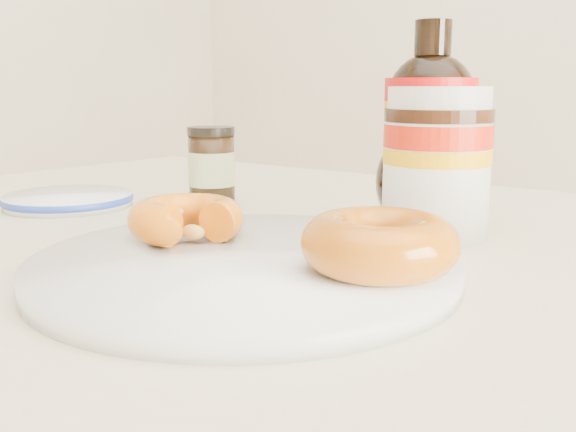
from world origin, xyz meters
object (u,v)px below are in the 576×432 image
Objects in this scene: donut_whole at (380,243)px; blue_rim_saucer at (68,199)px; donut_bitten at (186,219)px; dining_table at (367,372)px; nutella_jar at (437,157)px; plate at (245,265)px; syrup_bottle at (429,129)px; dark_jar at (212,166)px.

blue_rim_saucer is (-0.43, 0.06, -0.02)m from donut_whole.
donut_bitten is 0.88× the size of donut_whole.
donut_bitten reaches higher than dining_table.
blue_rim_saucer is at bearing 178.42° from dining_table.
plate is at bearing -105.40° from nutella_jar.
syrup_bottle is at bearing 106.80° from donut_whole.
dining_table is at bearing 14.36° from donut_bitten.
dining_table is 0.18m from donut_bitten.
dining_table is 0.22m from syrup_bottle.
syrup_bottle is (-0.06, 0.19, 0.06)m from donut_whole.
syrup_bottle is at bearing 1.45° from dark_jar.
plate reaches higher than dining_table.
donut_whole is (0.03, -0.05, 0.12)m from dining_table.
plate is 2.11× the size of blue_rim_saucer.
syrup_bottle is 0.27m from dark_jar.
donut_bitten is (-0.13, -0.06, 0.11)m from dining_table.
donut_bitten is at bearing 170.80° from plate.
dark_jar is (-0.23, 0.20, 0.03)m from plate.
donut_bitten is 0.68× the size of nutella_jar.
syrup_bottle is at bearing 18.54° from blue_rim_saucer.
nutella_jar is at bearing 15.70° from blue_rim_saucer.
donut_whole is 1.17× the size of dark_jar.
plate is at bearing -20.67° from donut_bitten.
nutella_jar is at bearing 92.57° from dining_table.
dark_jar is (-0.28, 0.01, -0.03)m from nutella_jar.
dining_table is 9.87× the size of blue_rim_saucer.
donut_bitten is 0.48× the size of syrup_bottle.
donut_whole is 0.18m from nutella_jar.
dark_jar is (-0.29, 0.13, 0.13)m from dining_table.
syrup_bottle reaches higher than donut_whole.
blue_rim_saucer is at bearing 165.89° from plate.
blue_rim_saucer is (-0.39, 0.01, 0.09)m from dining_table.
donut_bitten is (-0.07, 0.01, 0.02)m from plate.
syrup_bottle reaches higher than plate.
plate is 0.07m from donut_bitten.
plate is 3.35× the size of donut_bitten.
dining_table is 0.13m from donut_whole.
nutella_jar is at bearing 103.39° from donut_whole.
dining_table is 15.69× the size of donut_bitten.
dark_jar reaches higher than donut_whole.
donut_bitten is at bearing -50.51° from dark_jar.
donut_whole is at bearing -73.20° from syrup_bottle.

